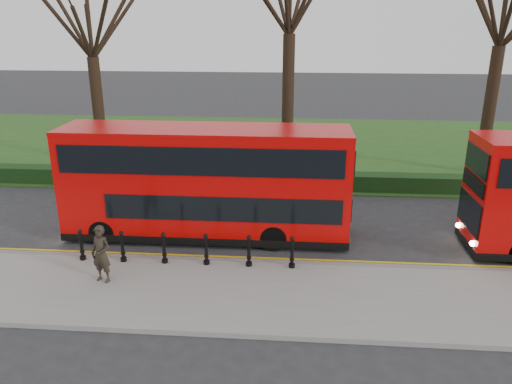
{
  "coord_description": "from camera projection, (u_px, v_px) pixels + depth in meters",
  "views": [
    {
      "loc": [
        2.39,
        -15.55,
        7.64
      ],
      "look_at": [
        1.12,
        0.5,
        2.0
      ],
      "focal_mm": 35.0,
      "sensor_mm": 36.0,
      "label": 1
    }
  ],
  "objects": [
    {
      "name": "ground",
      "position": [
        223.0,
        250.0,
        17.33
      ],
      "size": [
        120.0,
        120.0,
        0.0
      ],
      "primitive_type": "plane",
      "color": "#28282B",
      "rests_on": "ground"
    },
    {
      "name": "pavement",
      "position": [
        208.0,
        293.0,
        14.49
      ],
      "size": [
        60.0,
        4.0,
        0.15
      ],
      "primitive_type": "cube",
      "color": "gray",
      "rests_on": "ground"
    },
    {
      "name": "kerb",
      "position": [
        218.0,
        261.0,
        16.37
      ],
      "size": [
        60.0,
        0.25,
        0.16
      ],
      "primitive_type": "cube",
      "color": "slate",
      "rests_on": "ground"
    },
    {
      "name": "grass_verge",
      "position": [
        256.0,
        145.0,
        31.44
      ],
      "size": [
        60.0,
        18.0,
        0.06
      ],
      "primitive_type": "cube",
      "color": "#254918",
      "rests_on": "ground"
    },
    {
      "name": "hedge",
      "position": [
        243.0,
        179.0,
        23.6
      ],
      "size": [
        60.0,
        0.9,
        0.8
      ],
      "primitive_type": "cube",
      "color": "black",
      "rests_on": "ground"
    },
    {
      "name": "yellow_line_outer",
      "position": [
        220.0,
        259.0,
        16.67
      ],
      "size": [
        60.0,
        0.1,
        0.01
      ],
      "primitive_type": "cube",
      "color": "yellow",
      "rests_on": "ground"
    },
    {
      "name": "yellow_line_inner",
      "position": [
        221.0,
        256.0,
        16.86
      ],
      "size": [
        60.0,
        0.1,
        0.01
      ],
      "primitive_type": "cube",
      "color": "yellow",
      "rests_on": "ground"
    },
    {
      "name": "tree_left",
      "position": [
        89.0,
        18.0,
        24.83
      ],
      "size": [
        6.7,
        6.7,
        10.47
      ],
      "color": "black",
      "rests_on": "ground"
    },
    {
      "name": "tree_right",
      "position": [
        506.0,
        0.0,
        23.06
      ],
      "size": [
        7.42,
        7.42,
        11.6
      ],
      "color": "black",
      "rests_on": "ground"
    },
    {
      "name": "bollard_row",
      "position": [
        185.0,
        249.0,
        15.92
      ],
      "size": [
        6.98,
        0.15,
        1.0
      ],
      "color": "black",
      "rests_on": "pavement"
    },
    {
      "name": "bus_lead",
      "position": [
        206.0,
        184.0,
        17.81
      ],
      "size": [
        10.17,
        2.34,
        4.05
      ],
      "color": "#BF0605",
      "rests_on": "ground"
    },
    {
      "name": "pedestrian",
      "position": [
        101.0,
        254.0,
        14.74
      ],
      "size": [
        0.74,
        0.59,
        1.77
      ],
      "primitive_type": "imported",
      "rotation": [
        0.0,
        0.0,
        -0.29
      ],
      "color": "#2B231B",
      "rests_on": "pavement"
    }
  ]
}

